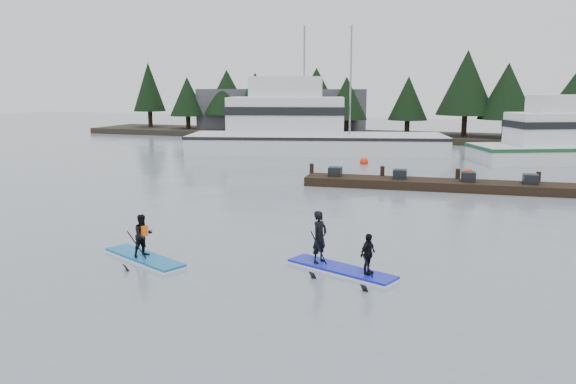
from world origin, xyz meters
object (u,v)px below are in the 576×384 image
(floating_dock, at_px, (438,185))
(paddleboard_duo, at_px, (339,253))
(fishing_boat_large, at_px, (309,142))
(paddleboard_solo, at_px, (144,245))

(floating_dock, height_order, paddleboard_duo, paddleboard_duo)
(fishing_boat_large, relative_size, paddleboard_duo, 6.07)
(fishing_boat_large, height_order, floating_dock, fishing_boat_large)
(paddleboard_solo, height_order, paddleboard_duo, paddleboard_duo)
(fishing_boat_large, relative_size, floating_dock, 1.51)
(paddleboard_duo, bearing_deg, floating_dock, 104.35)
(fishing_boat_large, bearing_deg, paddleboard_duo, -86.08)
(fishing_boat_large, height_order, paddleboard_solo, fishing_boat_large)
(paddleboard_duo, bearing_deg, paddleboard_solo, -150.16)
(fishing_boat_large, height_order, paddleboard_duo, fishing_boat_large)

